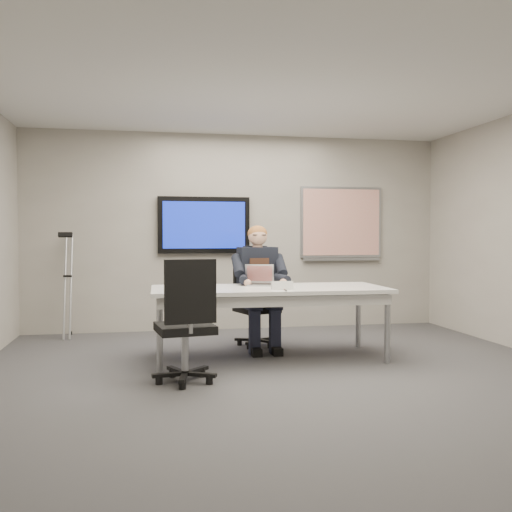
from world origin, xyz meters
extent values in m
cube|color=#3D3D3F|center=(0.00, 0.00, 0.00)|extent=(6.00, 6.00, 0.02)
cube|color=silver|center=(0.00, 0.00, 2.80)|extent=(6.00, 6.00, 0.02)
cube|color=gray|center=(0.00, 3.00, 1.40)|extent=(6.00, 0.02, 2.80)
cube|color=gray|center=(0.00, -3.00, 1.40)|extent=(6.00, 0.02, 2.80)
cube|color=silver|center=(0.01, 0.94, 0.76)|extent=(2.56, 1.11, 0.04)
cube|color=silver|center=(0.01, 0.94, 0.68)|extent=(2.45, 1.00, 0.11)
cylinder|color=#93969B|center=(-1.18, 0.52, 0.37)|extent=(0.06, 0.06, 0.74)
cylinder|color=#93969B|center=(1.19, 0.47, 0.37)|extent=(0.06, 0.06, 0.74)
cylinder|color=#93969B|center=(-1.16, 1.41, 0.37)|extent=(0.06, 0.06, 0.74)
cylinder|color=#93969B|center=(1.21, 1.36, 0.37)|extent=(0.06, 0.06, 0.74)
cube|color=black|center=(-0.50, 2.95, 1.50)|extent=(1.30, 0.08, 0.80)
cube|color=navy|center=(-0.50, 2.90, 1.50)|extent=(1.16, 0.01, 0.66)
cube|color=#93969B|center=(1.55, 2.98, 1.55)|extent=(1.25, 0.04, 1.05)
cube|color=white|center=(1.55, 2.95, 1.55)|extent=(1.18, 0.01, 0.98)
cube|color=#93969B|center=(1.55, 2.94, 1.00)|extent=(1.18, 0.05, 0.04)
cylinder|color=#93969B|center=(0.02, 1.67, 0.27)|extent=(0.06, 0.06, 0.35)
cube|color=black|center=(0.02, 1.67, 0.45)|extent=(0.57, 0.57, 0.07)
cube|color=black|center=(-0.05, 1.88, 0.77)|extent=(0.40, 0.17, 0.51)
cylinder|color=#93969B|center=(-0.96, 0.08, 0.30)|extent=(0.07, 0.07, 0.39)
cube|color=black|center=(-0.96, 0.08, 0.50)|extent=(0.57, 0.57, 0.08)
cube|color=black|center=(-0.93, -0.15, 0.86)|extent=(0.46, 0.12, 0.56)
cube|color=black|center=(0.02, 1.65, 0.90)|extent=(0.48, 0.30, 0.63)
cube|color=#3A2218|center=(0.02, 1.51, 0.93)|extent=(0.24, 0.04, 0.30)
sphere|color=tan|center=(0.02, 1.61, 1.34)|extent=(0.23, 0.23, 0.23)
ellipsoid|color=brown|center=(0.02, 1.63, 1.37)|extent=(0.24, 0.24, 0.20)
cube|color=#ACACAE|center=(-0.02, 1.17, 0.79)|extent=(0.38, 0.31, 0.02)
cube|color=black|center=(-0.02, 1.16, 0.80)|extent=(0.31, 0.23, 0.00)
cube|color=#ACACAE|center=(-0.02, 1.32, 0.91)|extent=(0.34, 0.17, 0.22)
cube|color=#AE1712|center=(-0.02, 1.31, 0.91)|extent=(0.30, 0.14, 0.18)
cylinder|color=black|center=(0.09, 0.53, 0.79)|extent=(0.03, 0.15, 0.01)
camera|label=1|loc=(-1.30, -5.14, 1.34)|focal=40.00mm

